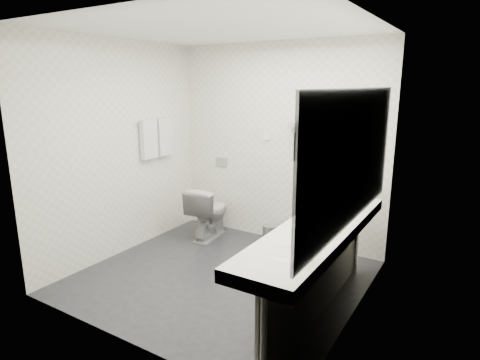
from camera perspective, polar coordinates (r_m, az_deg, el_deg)
The scene contains 31 objects.
floor at distance 4.41m, azimuth -2.76°, elevation -13.55°, with size 2.80×2.80×0.00m, color #25252A.
ceiling at distance 3.95m, azimuth -3.20°, elevation 20.71°, with size 2.80×2.80×0.00m, color white.
wall_back at distance 5.10m, azimuth 5.36°, elevation 4.97°, with size 2.80×2.80×0.00m, color white.
wall_front at distance 3.04m, azimuth -16.97°, elevation -1.43°, with size 2.80×2.80×0.00m, color white.
wall_left at distance 4.92m, azimuth -16.57°, elevation 4.14°, with size 2.60×2.60×0.00m, color white.
wall_right at distance 3.42m, azimuth 16.77°, elevation 0.19°, with size 2.60×2.60×0.00m, color white.
vanity_counter at distance 3.44m, azimuth 10.92°, elevation -7.22°, with size 0.55×2.20×0.10m, color white.
vanity_panel at distance 3.60m, azimuth 11.00°, elevation -13.62°, with size 0.03×2.15×0.75m, color #989490.
vanity_post_near at distance 2.78m, azimuth 3.32°, elevation -22.42°, with size 0.06×0.06×0.75m, color silver.
vanity_post_far at distance 4.51m, azimuth 16.13°, elevation -8.23°, with size 0.06×0.06×0.75m, color silver.
mirror at distance 3.19m, azimuth 15.80°, elevation 3.01°, with size 0.02×2.20×1.05m, color #B2BCC6.
basin_near at distance 2.87m, azimuth 6.23°, elevation -10.59°, with size 0.40×0.31×0.05m, color white.
basin_far at distance 4.01m, azimuth 14.27°, elevation -3.84°, with size 0.40×0.31×0.05m, color white.
faucet_near at distance 2.77m, azimuth 9.97°, elevation -9.66°, with size 0.04×0.04×0.15m, color silver.
faucet_far at distance 3.94m, azimuth 17.05°, elevation -2.99°, with size 0.04×0.04×0.15m, color silver.
soap_bottle_a at distance 3.42m, azimuth 11.06°, elevation -5.62°, with size 0.04×0.04×0.09m, color silver.
soap_bottle_c at distance 3.31m, azimuth 13.40°, elevation -6.27°, with size 0.04×0.04×0.11m, color silver.
glass_left at distance 3.63m, azimuth 13.98°, elevation -4.60°, with size 0.05×0.05×0.10m, color silver.
glass_right at distance 3.65m, azimuth 14.08°, elevation -4.45°, with size 0.06×0.06×0.11m, color silver.
toilet at distance 5.35m, azimuth -4.46°, elevation -4.53°, with size 0.39×0.69×0.70m, color white.
flush_plate at distance 5.56m, azimuth -2.65°, elevation 2.59°, with size 0.18×0.02×0.12m, color #B2B5BA.
pedal_bin at distance 5.15m, azimuth 4.23°, elevation -7.88°, with size 0.18×0.18×0.25m, color #B2B5BA.
bin_lid at distance 5.11m, azimuth 4.26°, elevation -6.48°, with size 0.18×0.18×0.01m, color #B2B5BA.
towel_rail at distance 5.22m, azimuth -11.92°, elevation 8.25°, with size 0.02×0.02×0.62m, color silver.
towel_near at distance 5.14m, azimuth -12.79°, elevation 5.65°, with size 0.07×0.24×0.48m, color white.
towel_far at distance 5.34m, azimuth -10.69°, elevation 6.04°, with size 0.07×0.24×0.48m, color white.
dryer_cradle at distance 4.94m, azimuth 7.89°, elevation 7.54°, with size 0.10×0.04×0.14m, color #9A9CA0.
dryer_barrel at distance 4.87m, azimuth 7.56°, elevation 7.82°, with size 0.08×0.08×0.14m, color #9A9CA0.
dryer_cord at distance 4.96m, azimuth 7.73°, elevation 4.65°, with size 0.02×0.02×0.35m, color black.
switch_plate_a at distance 5.15m, azimuth 3.82°, elevation 6.19°, with size 0.09×0.02×0.09m, color white.
switch_plate_b at distance 4.86m, azimuth 11.16°, elevation 5.54°, with size 0.09×0.02×0.09m, color white.
Camera 1 is at (2.23, -3.23, 2.00)m, focal length 30.12 mm.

